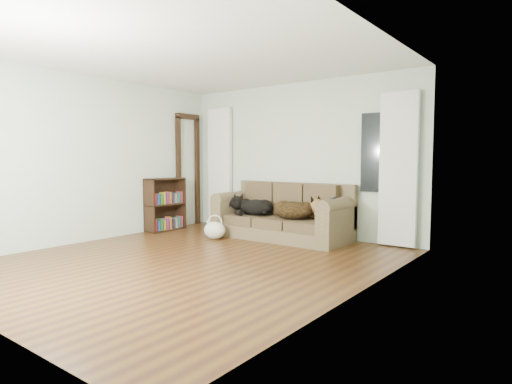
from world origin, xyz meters
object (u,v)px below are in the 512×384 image
Objects in this scene: sofa at (281,211)px; dog_black_lab at (254,207)px; bookshelf at (165,203)px; tote_bag at (215,229)px; dog_shepherd at (296,210)px.

sofa is 0.52m from dog_black_lab.
dog_black_lab is 1.70m from bookshelf.
dog_black_lab is at bearing 65.18° from tote_bag.
bookshelf is (-1.60, -0.58, 0.02)m from dog_black_lab.
dog_shepherd is 2.50m from bookshelf.
bookshelf is at bearing -163.89° from sofa.
dog_black_lab is 0.93× the size of dog_shepherd.
sofa is 1.12m from tote_bag.
bookshelf is (-1.29, 0.08, 0.34)m from tote_bag.
sofa reaches higher than tote_bag.
tote_bag is (-1.14, -0.67, -0.33)m from dog_shepherd.
dog_shepherd is 1.82× the size of tote_bag.
bookshelf is at bearing -154.63° from dog_black_lab.
bookshelf is at bearing 12.13° from dog_shepherd.
dog_black_lab is 0.80m from tote_bag.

